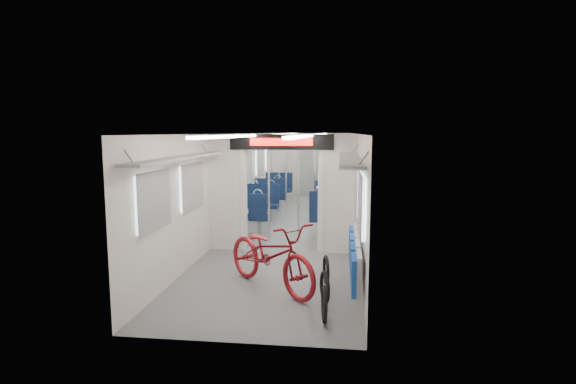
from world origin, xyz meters
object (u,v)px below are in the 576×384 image
object	(u,v)px
seat_bay_near_left	(256,206)
seat_bay_far_right	(334,189)
bike_hoop_a	(324,306)
bike_hoop_c	(326,271)
seat_bay_near_right	(332,205)
stanchion_far_left	(286,175)
seat_bay_far_left	(275,189)
bicycle	(271,255)
stanchion_far_right	(315,175)
bike_hoop_b	(325,289)
stanchion_near_right	(299,189)
stanchion_near_left	(269,189)
flip_bench	(355,257)

from	to	relation	value
seat_bay_near_left	seat_bay_far_right	bearing A→B (deg)	62.78
bike_hoop_a	bike_hoop_c	bearing A→B (deg)	91.06
seat_bay_near_right	stanchion_far_left	distance (m)	2.00
seat_bay_near_left	seat_bay_near_right	xyz separation A→B (m)	(1.87, 0.14, 0.04)
bike_hoop_c	seat_bay_far_left	xyz separation A→B (m)	(-1.87, 7.21, 0.34)
bicycle	stanchion_far_right	distance (m)	6.13
seat_bay_near_left	stanchion_far_left	xyz separation A→B (m)	(0.57, 1.54, 0.62)
bike_hoop_a	stanchion_far_left	bearing A→B (deg)	100.81
bicycle	bike_hoop_c	bearing A→B (deg)	-24.82
stanchion_far_left	stanchion_far_right	xyz separation A→B (m)	(0.77, 0.24, 0.00)
bike_hoop_b	bike_hoop_c	world-z (taller)	bike_hoop_b
seat_bay_far_right	stanchion_near_right	world-z (taller)	stanchion_near_right
seat_bay_far_left	stanchion_near_left	distance (m)	4.72
seat_bay_far_right	stanchion_far_right	bearing A→B (deg)	-105.91
seat_bay_near_right	stanchion_near_right	distance (m)	1.83
flip_bench	stanchion_near_left	world-z (taller)	stanchion_near_left
bicycle	seat_bay_near_right	xyz separation A→B (m)	(0.81, 4.46, 0.05)
bike_hoop_c	stanchion_near_left	distance (m)	3.03
seat_bay_far_left	bike_hoop_b	bearing A→B (deg)	-76.79
stanchion_near_left	seat_bay_near_left	bearing A→B (deg)	111.50
bicycle	bike_hoop_a	size ratio (longest dim) A/B	4.28
flip_bench	bike_hoop_c	distance (m)	0.74
stanchion_far_left	stanchion_far_right	distance (m)	0.81
flip_bench	bike_hoop_a	world-z (taller)	flip_bench
bike_hoop_a	seat_bay_far_right	size ratio (longest dim) A/B	0.24
seat_bay_far_left	stanchion_far_right	world-z (taller)	stanchion_far_right
bike_hoop_b	seat_bay_far_left	size ratio (longest dim) A/B	0.22
bicycle	stanchion_far_right	size ratio (longest dim) A/B	0.87
flip_bench	bike_hoop_b	distance (m)	0.65
stanchion_far_left	stanchion_near_left	bearing A→B (deg)	-90.00
bike_hoop_a	seat_bay_near_right	world-z (taller)	seat_bay_near_right
seat_bay_far_right	stanchion_near_right	size ratio (longest dim) A/B	0.84
seat_bay_near_right	seat_bay_far_right	size ratio (longest dim) A/B	1.19
stanchion_near_left	stanchion_far_right	distance (m)	3.31
bike_hoop_a	bike_hoop_b	distance (m)	0.63
flip_bench	bike_hoop_c	bearing A→B (deg)	131.39
bike_hoop_c	stanchion_far_left	size ratio (longest dim) A/B	0.20
bicycle	stanchion_near_left	distance (m)	2.99
seat_bay_far_right	stanchion_far_right	xyz separation A→B (m)	(-0.53, -1.86, 0.62)
stanchion_near_left	stanchion_far_left	size ratio (longest dim) A/B	1.00
bike_hoop_b	stanchion_far_left	size ratio (longest dim) A/B	0.20
flip_bench	seat_bay_far_right	size ratio (longest dim) A/B	1.10
bike_hoop_b	bike_hoop_c	distance (m)	0.80
bicycle	seat_bay_far_right	xyz separation A→B (m)	(0.81, 7.95, -0.00)
flip_bench	seat_bay_far_right	bearing A→B (deg)	92.96
seat_bay_far_left	stanchion_far_left	bearing A→B (deg)	-71.25
bicycle	bike_hoop_b	xyz separation A→B (m)	(0.82, -0.49, -0.32)
bike_hoop_c	stanchion_far_right	distance (m)	5.88
flip_bench	stanchion_far_left	distance (m)	6.28
stanchion_near_left	stanchion_near_right	bearing A→B (deg)	-1.83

